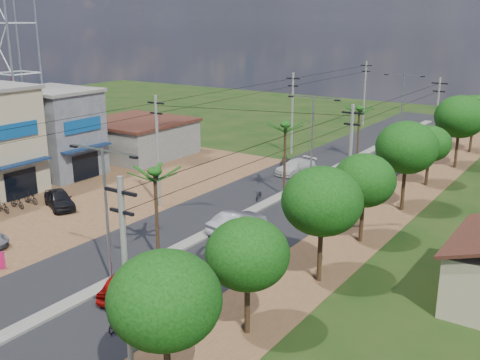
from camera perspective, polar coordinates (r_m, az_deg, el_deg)
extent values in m
plane|color=black|center=(33.57, -12.90, -10.24)|extent=(160.00, 160.00, 0.00)
cube|color=black|center=(44.24, 1.28, -3.24)|extent=(12.00, 110.00, 0.04)
cube|color=#605E56|center=(46.64, 3.27, -2.14)|extent=(1.00, 90.00, 0.18)
cube|color=#4F371B|center=(49.11, -18.25, -2.09)|extent=(18.00, 46.00, 0.04)
cube|color=#4F371B|center=(40.60, 11.48, -5.39)|extent=(5.00, 90.00, 0.03)
cube|color=#102446|center=(49.77, -21.32, 1.54)|extent=(0.80, 5.40, 0.15)
cube|color=black|center=(50.50, -21.34, -0.38)|extent=(0.10, 3.00, 2.40)
cube|color=navy|center=(49.46, -21.86, 4.68)|extent=(0.12, 4.20, 1.20)
cube|color=#494A50|center=(57.08, -18.27, 4.52)|extent=(8.00, 6.00, 8.00)
cube|color=#605E56|center=(56.46, -18.64, 8.64)|extent=(8.40, 6.40, 0.30)
cube|color=#102446|center=(53.91, -15.28, 3.14)|extent=(0.80, 5.40, 0.15)
cube|color=black|center=(54.59, -15.38, 1.34)|extent=(0.10, 3.00, 2.40)
cube|color=navy|center=(53.74, -15.67, 5.36)|extent=(0.12, 4.20, 1.20)
cube|color=#605E56|center=(63.30, -10.43, 4.11)|extent=(10.00, 10.00, 3.60)
cube|color=#321610|center=(62.92, -10.53, 5.89)|extent=(10.40, 10.40, 0.30)
cylinder|color=black|center=(22.96, -7.42, -17.24)|extent=(0.28, 0.28, 4.20)
ellipsoid|color=black|center=(21.74, -7.65, -11.94)|extent=(4.40, 4.40, 3.74)
cylinder|color=black|center=(27.26, 0.74, -11.77)|extent=(0.28, 0.28, 3.85)
ellipsoid|color=black|center=(26.30, 0.76, -7.53)|extent=(4.00, 4.00, 3.40)
cylinder|color=black|center=(32.49, 8.15, -6.49)|extent=(0.28, 0.28, 4.55)
ellipsoid|color=black|center=(31.59, 8.34, -2.13)|extent=(4.60, 4.60, 3.91)
cylinder|color=black|center=(38.72, 12.30, -3.33)|extent=(0.28, 0.28, 4.06)
ellipsoid|color=black|center=(38.03, 12.50, -0.03)|extent=(4.20, 4.20, 3.57)
cylinder|color=black|center=(45.79, 16.31, -0.13)|extent=(0.28, 0.28, 4.76)
ellipsoid|color=black|center=(45.13, 16.58, 3.19)|extent=(4.80, 4.80, 4.08)
cylinder|color=black|center=(53.48, 18.52, 1.36)|extent=(0.28, 0.28, 3.64)
ellipsoid|color=black|center=(53.02, 18.72, 3.53)|extent=(3.80, 3.80, 3.23)
cylinder|color=black|center=(60.80, 21.20, 3.41)|extent=(0.28, 0.28, 4.90)
ellipsoid|color=black|center=(60.30, 21.46, 6.01)|extent=(5.00, 5.00, 4.25)
cylinder|color=black|center=(68.60, 22.48, 4.38)|extent=(0.28, 0.28, 4.34)
ellipsoid|color=black|center=(68.19, 22.70, 6.42)|extent=(4.40, 4.40, 3.74)
cylinder|color=black|center=(35.04, -8.46, -3.70)|extent=(0.22, 0.22, 5.80)
cylinder|color=black|center=(47.47, 4.56, 1.95)|extent=(0.22, 0.22, 6.20)
cylinder|color=black|center=(61.68, 11.91, 4.62)|extent=(0.22, 0.22, 5.50)
cylinder|color=gray|center=(32.02, -13.35, -3.81)|extent=(0.16, 0.16, 8.00)
cube|color=gray|center=(30.08, -12.26, 2.73)|extent=(2.40, 0.08, 0.08)
cube|color=gray|center=(31.82, -15.28, 3.25)|extent=(2.40, 0.08, 0.08)
cube|color=black|center=(29.34, -10.75, 2.28)|extent=(0.50, 0.18, 0.12)
cube|color=black|center=(32.67, -16.54, 3.30)|extent=(0.50, 0.18, 0.12)
cylinder|color=gray|center=(51.58, 7.32, 4.04)|extent=(0.16, 0.16, 8.00)
cube|color=gray|center=(50.40, 8.71, 8.20)|extent=(2.40, 0.08, 0.08)
cube|color=gray|center=(51.46, 6.27, 8.45)|extent=(2.40, 0.08, 0.08)
cube|color=black|center=(49.96, 9.86, 7.97)|extent=(0.50, 0.18, 0.12)
cube|color=black|center=(51.98, 5.19, 8.45)|extent=(0.50, 0.18, 0.12)
cylinder|color=gray|center=(74.47, 16.11, 7.24)|extent=(0.16, 0.16, 8.00)
cube|color=gray|center=(73.65, 17.24, 10.13)|extent=(2.40, 0.08, 0.08)
cube|color=gray|center=(74.38, 15.45, 10.32)|extent=(2.40, 0.08, 0.08)
cube|color=black|center=(73.35, 18.06, 9.96)|extent=(0.50, 0.18, 0.12)
cube|color=black|center=(74.75, 14.64, 10.32)|extent=(0.50, 0.18, 0.12)
cylinder|color=#605E56|center=(44.80, -8.35, 2.81)|extent=(0.24, 0.24, 9.00)
cube|color=black|center=(44.08, -8.56, 7.75)|extent=(1.60, 0.12, 0.12)
cube|color=black|center=(44.20, -8.51, 6.73)|extent=(1.20, 0.12, 0.12)
cylinder|color=#605E56|center=(62.51, 5.33, 6.67)|extent=(0.24, 0.24, 9.00)
cube|color=black|center=(62.00, 5.42, 10.23)|extent=(1.60, 0.12, 0.12)
cube|color=black|center=(62.08, 5.40, 9.50)|extent=(1.20, 0.12, 0.12)
cylinder|color=#605E56|center=(81.39, 12.53, 8.55)|extent=(0.24, 0.24, 9.00)
cube|color=black|center=(81.00, 12.70, 11.28)|extent=(1.60, 0.12, 0.12)
cube|color=black|center=(81.07, 12.67, 10.72)|extent=(1.20, 0.12, 0.12)
cylinder|color=#605E56|center=(22.98, -11.47, -10.50)|extent=(0.24, 0.24, 9.00)
cube|color=black|center=(21.54, -12.04, -1.17)|extent=(1.60, 0.12, 0.12)
cube|color=black|center=(21.79, -11.92, -3.18)|extent=(1.20, 0.12, 0.12)
cylinder|color=#605E56|center=(40.46, 11.07, 1.24)|extent=(0.24, 0.24, 9.00)
cube|color=black|center=(39.66, 11.38, 6.70)|extent=(1.60, 0.12, 0.12)
cube|color=black|center=(39.79, 11.31, 5.56)|extent=(1.20, 0.12, 0.12)
cylinder|color=#605E56|center=(60.94, 19.29, 5.60)|extent=(0.24, 0.24, 9.00)
cube|color=black|center=(60.41, 19.63, 9.23)|extent=(1.60, 0.12, 0.12)
cube|color=black|center=(60.50, 19.56, 8.48)|extent=(1.20, 0.12, 0.12)
imported|color=#970B08|center=(31.88, -11.56, -10.19)|extent=(2.98, 4.55, 1.44)
imported|color=gray|center=(39.76, -0.31, -4.35)|extent=(2.46, 4.90, 1.54)
imported|color=#AFAFAB|center=(55.04, 5.64, 1.31)|extent=(2.90, 5.02, 1.37)
imported|color=black|center=(47.13, -17.88, -1.90)|extent=(4.62, 3.37, 1.46)
imported|color=black|center=(28.91, -12.32, -13.77)|extent=(1.03, 1.80, 0.89)
imported|color=black|center=(47.02, 1.93, -1.55)|extent=(1.02, 1.66, 0.83)
imported|color=black|center=(58.12, 4.60, 1.93)|extent=(0.74, 1.68, 0.98)
cylinder|color=black|center=(37.47, -22.92, -7.83)|extent=(0.04, 0.04, 0.56)
imported|color=black|center=(47.64, -22.99, -2.52)|extent=(1.67, 0.49, 1.00)
imported|color=black|center=(48.31, -21.72, -2.13)|extent=(1.67, 0.49, 1.00)
imported|color=black|center=(49.00, -20.49, -1.75)|extent=(1.67, 0.49, 1.00)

